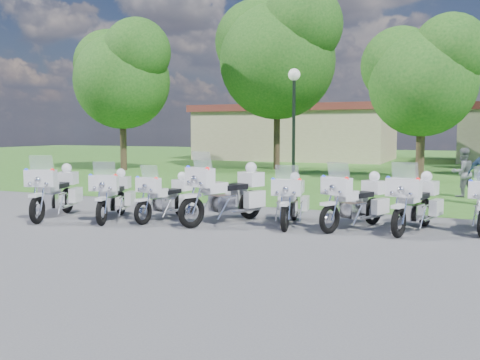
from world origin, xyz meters
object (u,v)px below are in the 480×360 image
at_px(motorcycle_3, 227,193).
at_px(motorcycle_6, 415,202).
at_px(motorcycle_5, 356,200).
at_px(lamp_post, 294,100).
at_px(motorcycle_1, 113,194).
at_px(bystander_b, 462,173).
at_px(motorcycle_2, 166,196).
at_px(motorcycle_0, 55,191).
at_px(motorcycle_4, 291,199).

height_order(motorcycle_3, motorcycle_6, motorcycle_3).
distance_m(motorcycle_5, lamp_post, 7.98).
bearing_deg(motorcycle_5, motorcycle_3, 33.54).
relative_size(motorcycle_1, bystander_b, 1.31).
bearing_deg(lamp_post, bystander_b, 5.17).
xyz_separation_m(motorcycle_1, motorcycle_5, (5.87, 1.19, 0.02)).
bearing_deg(motorcycle_3, motorcycle_5, -147.17).
bearing_deg(motorcycle_5, motorcycle_2, 32.81).
distance_m(motorcycle_3, lamp_post, 7.58).
bearing_deg(motorcycle_5, motorcycle_0, 35.68).
xyz_separation_m(motorcycle_6, bystander_b, (0.86, 6.93, 0.16)).
xyz_separation_m(motorcycle_4, lamp_post, (-2.12, 6.78, 2.73)).
bearing_deg(motorcycle_1, motorcycle_5, 171.71).
distance_m(motorcycle_4, bystander_b, 8.16).
distance_m(motorcycle_2, motorcycle_3, 1.61).
bearing_deg(motorcycle_0, motorcycle_4, 174.30).
xyz_separation_m(motorcycle_0, bystander_b, (9.57, 8.63, 0.14)).
bearing_deg(motorcycle_2, motorcycle_0, 23.63).
height_order(motorcycle_2, motorcycle_4, motorcycle_4).
bearing_deg(motorcycle_3, motorcycle_4, -145.44).
relative_size(motorcycle_4, bystander_b, 1.32).
relative_size(motorcycle_0, motorcycle_4, 1.08).
bearing_deg(motorcycle_6, motorcycle_1, 24.50).
height_order(motorcycle_0, motorcycle_2, motorcycle_0).
bearing_deg(motorcycle_0, motorcycle_1, 173.93).
relative_size(motorcycle_0, motorcycle_3, 0.96).
height_order(motorcycle_0, motorcycle_1, motorcycle_0).
xyz_separation_m(motorcycle_0, motorcycle_1, (1.57, 0.34, -0.06)).
height_order(motorcycle_0, bystander_b, bystander_b).
relative_size(motorcycle_1, motorcycle_3, 0.87).
bearing_deg(motorcycle_5, motorcycle_6, -148.08).
bearing_deg(motorcycle_4, motorcycle_2, -0.64).
bearing_deg(bystander_b, motorcycle_6, 45.04).
height_order(motorcycle_3, lamp_post, lamp_post).
height_order(motorcycle_6, lamp_post, lamp_post).
bearing_deg(motorcycle_4, motorcycle_5, 177.80).
height_order(motorcycle_4, lamp_post, lamp_post).
height_order(motorcycle_0, motorcycle_5, motorcycle_0).
relative_size(motorcycle_0, motorcycle_1, 1.10).
distance_m(motorcycle_1, lamp_post, 8.54).
xyz_separation_m(motorcycle_4, bystander_b, (3.63, 7.30, 0.21)).
relative_size(motorcycle_5, bystander_b, 1.31).
bearing_deg(motorcycle_5, motorcycle_1, 35.52).
relative_size(motorcycle_3, lamp_post, 0.55).
bearing_deg(motorcycle_6, motorcycle_5, 21.54).
distance_m(motorcycle_2, motorcycle_4, 3.15).
relative_size(motorcycle_2, motorcycle_4, 0.97).
distance_m(motorcycle_5, motorcycle_6, 1.29).
distance_m(motorcycle_5, bystander_b, 7.42).
xyz_separation_m(motorcycle_2, motorcycle_6, (5.89, 0.89, 0.07)).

